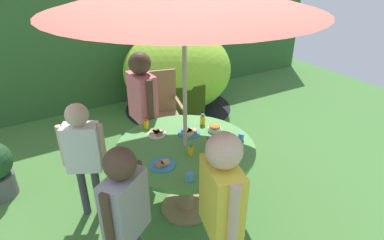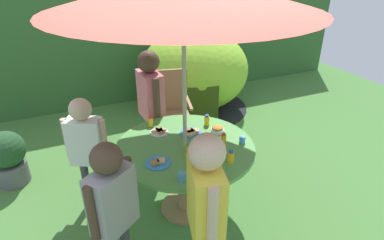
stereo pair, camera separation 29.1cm
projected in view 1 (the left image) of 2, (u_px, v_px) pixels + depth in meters
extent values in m
cube|color=#477A38|center=(186.00, 209.00, 3.35)|extent=(10.00, 10.00, 0.02)
cube|color=#33602D|center=(90.00, 49.00, 5.43)|extent=(9.00, 0.70, 1.86)
cylinder|color=#93704C|center=(186.00, 207.00, 3.34)|extent=(0.51, 0.51, 0.03)
cylinder|color=#93704C|center=(186.00, 180.00, 3.18)|extent=(0.15, 0.15, 0.72)
cylinder|color=#519E47|center=(185.00, 147.00, 3.01)|extent=(1.30, 1.30, 0.03)
cylinder|color=#B7AD8C|center=(185.00, 111.00, 2.83)|extent=(0.04, 0.04, 2.24)
cylinder|color=#93704C|center=(148.00, 148.00, 3.94)|extent=(0.04, 0.04, 0.46)
cylinder|color=#93704C|center=(184.00, 143.00, 4.06)|extent=(0.04, 0.04, 0.46)
cylinder|color=#93704C|center=(143.00, 132.00, 4.32)|extent=(0.04, 0.04, 0.46)
cylinder|color=#93704C|center=(175.00, 127.00, 4.43)|extent=(0.04, 0.04, 0.46)
cube|color=#93704C|center=(162.00, 120.00, 4.08)|extent=(0.59, 0.58, 0.04)
cube|color=#93704C|center=(157.00, 92.00, 4.13)|extent=(0.48, 0.15, 0.56)
cube|color=#93704C|center=(143.00, 107.00, 3.92)|extent=(0.15, 0.47, 0.03)
cube|color=#93704C|center=(179.00, 102.00, 4.04)|extent=(0.15, 0.47, 0.03)
ellipsoid|color=#8CC633|center=(178.00, 70.00, 5.24)|extent=(2.11, 1.98, 1.33)
cylinder|color=black|center=(178.00, 107.00, 5.54)|extent=(2.20, 2.20, 0.01)
cube|color=#314511|center=(189.00, 106.00, 4.72)|extent=(0.48, 0.16, 0.60)
cylinder|color=#3F3F47|center=(143.00, 140.00, 3.94)|extent=(0.09, 0.09, 0.64)
cylinder|color=#3F3F47|center=(149.00, 146.00, 3.82)|extent=(0.09, 0.09, 0.64)
cube|color=#EA727F|center=(142.00, 97.00, 3.61)|extent=(0.22, 0.38, 0.54)
cylinder|color=#4C3828|center=(135.00, 89.00, 3.75)|extent=(0.07, 0.07, 0.49)
cylinder|color=#4C3828|center=(150.00, 101.00, 3.44)|extent=(0.07, 0.07, 0.49)
sphere|color=#4C3828|center=(140.00, 63.00, 3.43)|extent=(0.24, 0.24, 0.24)
cylinder|color=#3F3F47|center=(84.00, 191.00, 3.16)|extent=(0.07, 0.07, 0.54)
cylinder|color=#3F3F47|center=(97.00, 191.00, 3.17)|extent=(0.07, 0.07, 0.54)
cube|color=white|center=(83.00, 148.00, 2.94)|extent=(0.36, 0.30, 0.46)
cylinder|color=#D8B293|center=(62.00, 146.00, 2.92)|extent=(0.06, 0.06, 0.41)
cylinder|color=#D8B293|center=(102.00, 145.00, 2.94)|extent=(0.06, 0.06, 0.41)
sphere|color=#D8B293|center=(77.00, 115.00, 2.78)|extent=(0.21, 0.21, 0.21)
cube|color=#99999E|center=(125.00, 206.00, 2.19)|extent=(0.38, 0.34, 0.49)
cylinder|color=#4C3828|center=(108.00, 222.00, 2.03)|extent=(0.06, 0.06, 0.44)
cylinder|color=#4C3828|center=(140.00, 187.00, 2.33)|extent=(0.06, 0.06, 0.44)
sphere|color=#4C3828|center=(120.00, 163.00, 2.03)|extent=(0.22, 0.22, 0.22)
cube|color=yellow|center=(221.00, 199.00, 2.14)|extent=(0.28, 0.40, 0.53)
cylinder|color=#D8B293|center=(233.00, 217.00, 1.96)|extent=(0.07, 0.07, 0.48)
cylinder|color=#D8B293|center=(212.00, 178.00, 2.30)|extent=(0.07, 0.07, 0.48)
sphere|color=#D8B293|center=(224.00, 150.00, 1.97)|extent=(0.24, 0.24, 0.24)
cylinder|color=white|center=(215.00, 129.00, 3.24)|extent=(0.13, 0.13, 0.04)
ellipsoid|color=gold|center=(215.00, 126.00, 3.23)|extent=(0.11, 0.11, 0.03)
cylinder|color=#338CD8|center=(189.00, 133.00, 3.20)|extent=(0.22, 0.22, 0.01)
cube|color=tan|center=(192.00, 131.00, 3.21)|extent=(0.11, 0.11, 0.02)
cube|color=#9E7547|center=(187.00, 131.00, 3.20)|extent=(0.10, 0.10, 0.02)
cube|color=tan|center=(188.00, 134.00, 3.15)|extent=(0.11, 0.11, 0.02)
cylinder|color=#338CD8|center=(162.00, 165.00, 2.71)|extent=(0.22, 0.22, 0.01)
cube|color=tan|center=(165.00, 162.00, 2.72)|extent=(0.09, 0.09, 0.02)
cube|color=#9E7547|center=(159.00, 165.00, 2.69)|extent=(0.08, 0.08, 0.02)
cylinder|color=white|center=(157.00, 134.00, 3.18)|extent=(0.18, 0.18, 0.01)
cube|color=tan|center=(160.00, 132.00, 3.19)|extent=(0.09, 0.09, 0.02)
cube|color=#9E7547|center=(156.00, 131.00, 3.20)|extent=(0.07, 0.07, 0.02)
cube|color=tan|center=(154.00, 133.00, 3.17)|extent=(0.12, 0.12, 0.02)
cube|color=#9E7547|center=(158.00, 134.00, 3.15)|extent=(0.08, 0.08, 0.02)
cylinder|color=yellow|center=(212.00, 156.00, 2.76)|extent=(0.05, 0.05, 0.10)
cylinder|color=blue|center=(212.00, 150.00, 2.73)|extent=(0.03, 0.03, 0.02)
cylinder|color=yellow|center=(191.00, 150.00, 2.84)|extent=(0.05, 0.05, 0.09)
cylinder|color=green|center=(191.00, 145.00, 2.82)|extent=(0.04, 0.04, 0.02)
cylinder|color=yellow|center=(203.00, 120.00, 3.36)|extent=(0.05, 0.05, 0.10)
cylinder|color=blue|center=(203.00, 115.00, 3.33)|extent=(0.04, 0.04, 0.02)
cylinder|color=yellow|center=(146.00, 124.00, 3.28)|extent=(0.05, 0.05, 0.09)
cylinder|color=red|center=(146.00, 119.00, 3.26)|extent=(0.04, 0.04, 0.02)
cylinder|color=yellow|center=(223.00, 138.00, 3.02)|extent=(0.05, 0.05, 0.10)
cylinder|color=red|center=(223.00, 132.00, 3.00)|extent=(0.04, 0.04, 0.02)
cylinder|color=yellow|center=(209.00, 144.00, 2.94)|extent=(0.06, 0.06, 0.09)
cylinder|color=blue|center=(209.00, 139.00, 2.92)|extent=(0.04, 0.04, 0.02)
cylinder|color=yellow|center=(234.00, 155.00, 2.77)|extent=(0.06, 0.06, 0.10)
cylinder|color=blue|center=(234.00, 149.00, 2.74)|extent=(0.04, 0.04, 0.02)
cylinder|color=#4C99D8|center=(241.00, 137.00, 3.08)|extent=(0.06, 0.06, 0.07)
cylinder|color=#4C99D8|center=(190.00, 177.00, 2.52)|extent=(0.06, 0.06, 0.07)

